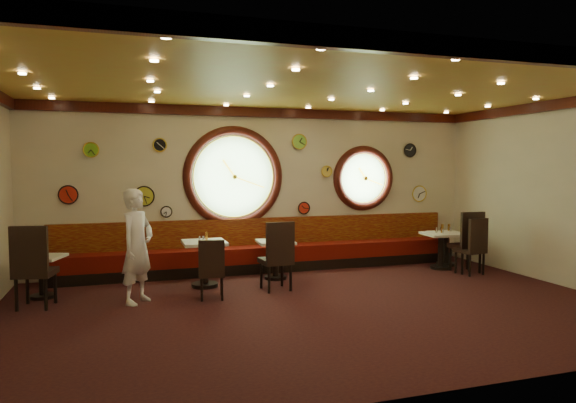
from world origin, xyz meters
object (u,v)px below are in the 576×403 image
object	(u,v)px
waiter	(137,246)
table_b	(204,258)
chair_e	(469,238)
condiment_e_bottle	(449,228)
chair_a	(32,261)
condiment_a_pepper	(41,253)
condiment_a_bottle	(45,249)
chair_d	(474,243)
condiment_a_salt	(39,252)
condiment_c_pepper	(279,238)
condiment_b_bottle	(207,236)
table_c	(276,255)
table_d	(441,246)
chair_c	(278,251)
table_e	(446,244)
condiment_c_bottle	(282,235)
condiment_d_bottle	(442,228)
condiment_b_pepper	(203,239)
condiment_c_salt	(268,237)
condiment_d_salt	(436,230)
condiment_e_salt	(441,229)
condiment_e_pepper	(450,230)
condiment_b_salt	(200,239)
chair_b	(212,265)
condiment_d_pepper	(443,231)

from	to	relation	value
waiter	table_b	bearing A→B (deg)	-18.58
chair_e	condiment_e_bottle	xyz separation A→B (m)	(0.17, 0.88, 0.09)
chair_a	waiter	size ratio (longest dim) A/B	0.44
condiment_a_pepper	condiment_a_bottle	size ratio (longest dim) A/B	0.54
chair_d	condiment_a_salt	xyz separation A→B (m)	(-7.56, 0.72, 0.10)
condiment_c_pepper	condiment_a_pepper	bearing A→B (deg)	-176.67
condiment_a_salt	condiment_c_pepper	distance (m)	3.97
chair_a	condiment_b_bottle	bearing A→B (deg)	27.69
table_b	table_c	world-z (taller)	table_b
table_d	chair_c	world-z (taller)	chair_c
condiment_b_bottle	table_e	bearing A→B (deg)	2.66
table_c	chair_d	xyz separation A→B (m)	(3.66, -0.83, 0.17)
condiment_e_bottle	chair_a	bearing A→B (deg)	-172.02
table_e	chair_a	world-z (taller)	chair_a
condiment_a_salt	condiment_e_bottle	size ratio (longest dim) A/B	0.70
condiment_a_pepper	condiment_c_bottle	world-z (taller)	condiment_c_bottle
table_b	condiment_d_bottle	size ratio (longest dim) A/B	4.52
condiment_b_pepper	condiment_a_bottle	size ratio (longest dim) A/B	0.55
chair_a	condiment_c_salt	distance (m)	3.87
table_c	chair_c	world-z (taller)	chair_c
table_b	condiment_d_salt	size ratio (longest dim) A/B	7.13
table_d	condiment_d_salt	size ratio (longest dim) A/B	6.54
table_d	condiment_b_bottle	bearing A→B (deg)	179.50
condiment_d_salt	condiment_c_bottle	bearing A→B (deg)	177.63
table_b	condiment_e_salt	size ratio (longest dim) A/B	7.13
condiment_a_bottle	condiment_b_pepper	bearing A→B (deg)	-4.77
table_b	condiment_b_pepper	size ratio (longest dim) A/B	8.14
condiment_d_salt	condiment_e_salt	size ratio (longest dim) A/B	1.00
chair_a	condiment_e_pepper	world-z (taller)	chair_a
chair_e	condiment_b_salt	distance (m)	5.11
chair_b	condiment_e_bottle	bearing A→B (deg)	23.37
condiment_d_salt	condiment_b_pepper	size ratio (longest dim) A/B	1.14
chair_e	condiment_c_bottle	xyz separation A→B (m)	(-3.55, 0.70, 0.11)
condiment_e_bottle	condiment_d_bottle	bearing A→B (deg)	-139.49
chair_c	condiment_d_bottle	world-z (taller)	chair_c
chair_d	condiment_a_salt	distance (m)	7.60
chair_b	condiment_b_bottle	distance (m)	1.08
chair_a	condiment_d_salt	size ratio (longest dim) A/B	6.83
condiment_c_bottle	chair_b	bearing A→B (deg)	-141.59
condiment_b_bottle	condiment_e_pepper	bearing A→B (deg)	2.22
condiment_e_salt	condiment_b_salt	bearing A→B (deg)	-175.37
condiment_d_bottle	condiment_e_pepper	bearing A→B (deg)	31.45
condiment_b_salt	condiment_a_pepper	size ratio (longest dim) A/B	0.90
condiment_c_pepper	condiment_a_bottle	bearing A→B (deg)	-179.03
condiment_c_pepper	waiter	bearing A→B (deg)	-159.53
condiment_b_salt	condiment_e_pepper	world-z (taller)	condiment_b_salt
condiment_b_bottle	condiment_d_bottle	world-z (taller)	condiment_b_bottle
table_b	condiment_b_pepper	xyz separation A→B (m)	(-0.02, -0.07, 0.34)
condiment_e_bottle	waiter	size ratio (longest dim) A/B	0.09
condiment_c_salt	condiment_d_pepper	world-z (taller)	condiment_c_salt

